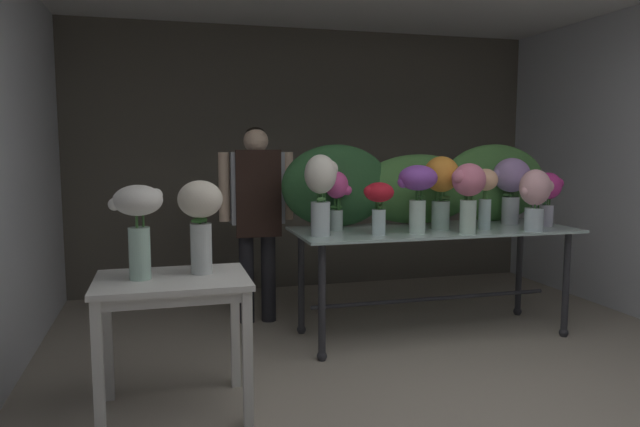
% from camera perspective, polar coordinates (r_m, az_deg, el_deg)
% --- Properties ---
extents(ground_plane, '(8.22, 8.22, 0.00)m').
position_cam_1_polar(ground_plane, '(4.50, 4.93, -12.18)').
color(ground_plane, '#9E9384').
extents(wall_back, '(4.86, 0.12, 2.61)m').
position_cam_1_polar(wall_back, '(6.05, -1.06, 5.25)').
color(wall_back, '#5B564C').
rests_on(wall_back, ground).
extents(wall_left, '(0.12, 3.86, 2.61)m').
position_cam_1_polar(wall_left, '(4.11, -28.68, 3.83)').
color(wall_left, silver).
rests_on(wall_left, ground).
extents(display_table_glass, '(2.11, 0.80, 0.83)m').
position_cam_1_polar(display_table_glass, '(4.51, 10.98, -3.06)').
color(display_table_glass, silver).
rests_on(display_table_glass, ground).
extents(side_table_white, '(0.80, 0.61, 0.75)m').
position_cam_1_polar(side_table_white, '(3.25, -14.17, -7.73)').
color(side_table_white, white).
rests_on(side_table_white, ground).
extents(florist, '(0.61, 0.24, 1.60)m').
position_cam_1_polar(florist, '(4.76, -6.19, 1.00)').
color(florist, '#232328').
rests_on(florist, ground).
extents(foliage_backdrop, '(2.25, 0.26, 0.63)m').
position_cam_1_polar(foliage_backdrop, '(4.71, 9.64, 2.66)').
color(foliage_backdrop, '#28562D').
rests_on(foliage_backdrop, display_table_glass).
extents(vase_crimson_ranunculus, '(0.22, 0.21, 0.37)m').
position_cam_1_polar(vase_crimson_ranunculus, '(4.08, 5.75, 1.28)').
color(vase_crimson_ranunculus, silver).
rests_on(vase_crimson_ranunculus, display_table_glass).
extents(vase_magenta_lilies, '(0.24, 0.21, 0.42)m').
position_cam_1_polar(vase_magenta_lilies, '(4.83, 21.32, 1.97)').
color(vase_magenta_lilies, silver).
rests_on(vase_magenta_lilies, display_table_glass).
extents(vase_fuchsia_snapdragons, '(0.19, 0.17, 0.43)m').
position_cam_1_polar(vase_fuchsia_snapdragons, '(4.28, 1.69, 1.91)').
color(vase_fuchsia_snapdragons, silver).
rests_on(vase_fuchsia_snapdragons, display_table_glass).
extents(vase_sunset_roses, '(0.26, 0.26, 0.54)m').
position_cam_1_polar(vase_sunset_roses, '(4.44, 11.78, 2.88)').
color(vase_sunset_roses, silver).
rests_on(vase_sunset_roses, display_table_glass).
extents(vase_peach_stock, '(0.18, 0.18, 0.45)m').
position_cam_1_polar(vase_peach_stock, '(4.50, 15.80, 2.04)').
color(vase_peach_stock, silver).
rests_on(vase_peach_stock, display_table_glass).
extents(vase_lilac_dahlias, '(0.30, 0.29, 0.52)m').
position_cam_1_polar(vase_lilac_dahlias, '(4.88, 18.12, 2.93)').
color(vase_lilac_dahlias, silver).
rests_on(vase_lilac_dahlias, display_table_glass).
extents(vase_violet_tulips, '(0.29, 0.27, 0.49)m').
position_cam_1_polar(vase_violet_tulips, '(4.18, 9.49, 2.47)').
color(vase_violet_tulips, silver).
rests_on(vase_violet_tulips, display_table_glass).
extents(vase_blush_anemones, '(0.27, 0.22, 0.45)m').
position_cam_1_polar(vase_blush_anemones, '(4.53, 20.23, 1.68)').
color(vase_blush_anemones, silver).
rests_on(vase_blush_anemones, display_table_glass).
extents(vase_ivory_freesia, '(0.23, 0.22, 0.56)m').
position_cam_1_polar(vase_ivory_freesia, '(4.00, 0.12, 2.55)').
color(vase_ivory_freesia, silver).
rests_on(vase_ivory_freesia, display_table_glass).
extents(vase_rosy_carnations, '(0.26, 0.24, 0.50)m').
position_cam_1_polar(vase_rosy_carnations, '(4.24, 14.24, 2.31)').
color(vase_rosy_carnations, silver).
rests_on(vase_rosy_carnations, display_table_glass).
extents(vase_white_roses_tall, '(0.27, 0.25, 0.50)m').
position_cam_1_polar(vase_white_roses_tall, '(3.17, -17.27, -0.39)').
color(vase_white_roses_tall, silver).
rests_on(vase_white_roses_tall, side_table_white).
extents(vase_cream_lisianthus_tall, '(0.24, 0.24, 0.51)m').
position_cam_1_polar(vase_cream_lisianthus_tall, '(3.24, -11.54, -0.12)').
color(vase_cream_lisianthus_tall, silver).
rests_on(vase_cream_lisianthus_tall, side_table_white).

